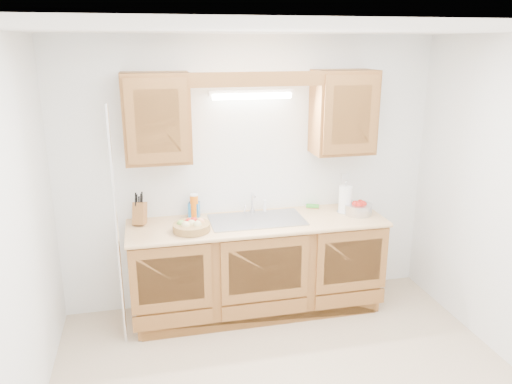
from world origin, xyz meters
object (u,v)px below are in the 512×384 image
object	(u,v)px
fruit_basket	(192,226)
paper_towel	(345,200)
knife_block	(140,213)
apple_bowl	(358,208)

from	to	relation	value
fruit_basket	paper_towel	bearing A→B (deg)	6.15
knife_block	paper_towel	size ratio (longest dim) A/B	0.94
paper_towel	apple_bowl	bearing A→B (deg)	-32.34
fruit_basket	paper_towel	xyz separation A→B (m)	(1.45, 0.16, 0.08)
knife_block	fruit_basket	bearing A→B (deg)	-14.94
knife_block	apple_bowl	world-z (taller)	knife_block
paper_towel	apple_bowl	distance (m)	0.14
knife_block	paper_towel	bearing A→B (deg)	14.12
fruit_basket	paper_towel	distance (m)	1.46
knife_block	apple_bowl	bearing A→B (deg)	12.39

